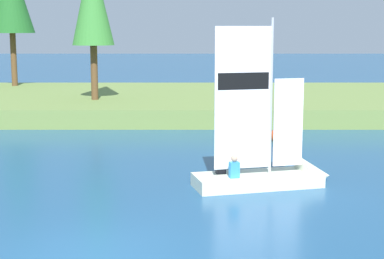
{
  "coord_description": "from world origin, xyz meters",
  "views": [
    {
      "loc": [
        2.06,
        -11.77,
        4.63
      ],
      "look_at": [
        1.99,
        8.69,
        1.2
      ],
      "focal_mm": 56.78,
      "sensor_mm": 36.0,
      "label": 1
    }
  ],
  "objects": [
    {
      "name": "channel_buoy",
      "position": [
        5.54,
        12.61,
        0.29
      ],
      "size": [
        0.58,
        0.58,
        0.58
      ],
      "primitive_type": "sphere",
      "color": "#E54C19",
      "rests_on": "ground"
    },
    {
      "name": "shore_bank",
      "position": [
        0.0,
        22.94,
        0.45
      ],
      "size": [
        80.0,
        14.3,
        0.9
      ],
      "primitive_type": "cube",
      "color": "olive",
      "rests_on": "ground"
    },
    {
      "name": "sailboat",
      "position": [
        4.62,
        5.82,
        0.42
      ],
      "size": [
        4.39,
        2.26,
        5.33
      ],
      "rotation": [
        0.0,
        0.0,
        0.25
      ],
      "color": "silver",
      "rests_on": "ground"
    },
    {
      "name": "ground_plane",
      "position": [
        0.0,
        0.0,
        0.0
      ],
      "size": [
        200.0,
        200.0,
        0.0
      ],
      "primitive_type": "plane",
      "color": "navy"
    }
  ]
}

